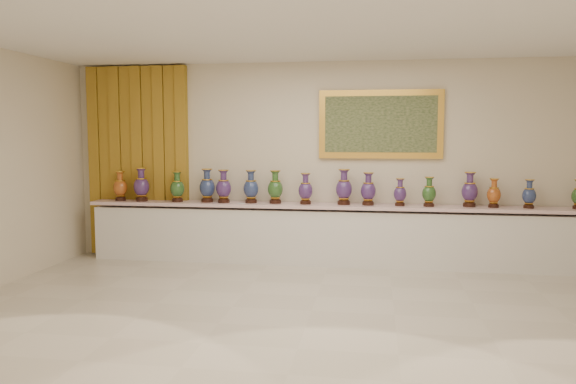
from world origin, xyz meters
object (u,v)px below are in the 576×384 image
object	(u,v)px
vase_0	(120,187)
vase_1	(141,186)
vase_2	(177,188)
counter	(329,235)

from	to	relation	value
vase_0	vase_1	world-z (taller)	vase_1
vase_0	vase_2	bearing A→B (deg)	-0.88
counter	vase_0	distance (m)	3.31
vase_2	vase_0	bearing A→B (deg)	179.12
counter	vase_0	xyz separation A→B (m)	(-3.25, -0.04, 0.67)
counter	vase_1	size ratio (longest dim) A/B	14.18
vase_0	vase_1	xyz separation A→B (m)	(0.36, -0.02, 0.02)
vase_0	vase_1	distance (m)	0.36
vase_0	vase_2	distance (m)	0.93
counter	vase_1	bearing A→B (deg)	-178.87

